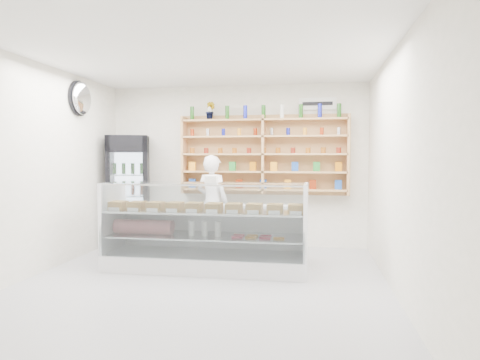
# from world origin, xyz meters

# --- Properties ---
(room) EXTENTS (5.00, 5.00, 5.00)m
(room) POSITION_xyz_m (0.00, 0.00, 1.40)
(room) COLOR #9A9A9F
(room) RESTS_ON ground
(display_counter) EXTENTS (2.76, 0.82, 1.20)m
(display_counter) POSITION_xyz_m (-0.11, 0.76, 0.34)
(display_counter) COLOR white
(display_counter) RESTS_ON floor
(shop_worker) EXTENTS (0.67, 0.55, 1.58)m
(shop_worker) POSITION_xyz_m (-0.29, 1.92, 0.79)
(shop_worker) COLOR white
(shop_worker) RESTS_ON floor
(drinks_cooler) EXTENTS (0.87, 0.86, 1.92)m
(drinks_cooler) POSITION_xyz_m (-1.85, 2.14, 0.96)
(drinks_cooler) COLOR black
(drinks_cooler) RESTS_ON floor
(wall_shelving) EXTENTS (2.84, 0.28, 1.33)m
(wall_shelving) POSITION_xyz_m (0.50, 2.34, 1.59)
(wall_shelving) COLOR tan
(wall_shelving) RESTS_ON back_wall
(potted_plant) EXTENTS (0.21, 0.19, 0.31)m
(potted_plant) POSITION_xyz_m (-0.42, 2.34, 2.35)
(potted_plant) COLOR #1E6626
(potted_plant) RESTS_ON wall_shelving
(security_mirror) EXTENTS (0.15, 0.50, 0.50)m
(security_mirror) POSITION_xyz_m (-2.17, 1.20, 2.45)
(security_mirror) COLOR silver
(security_mirror) RESTS_ON left_wall
(wall_sign) EXTENTS (0.62, 0.03, 0.20)m
(wall_sign) POSITION_xyz_m (1.40, 2.47, 2.45)
(wall_sign) COLOR white
(wall_sign) RESTS_ON back_wall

